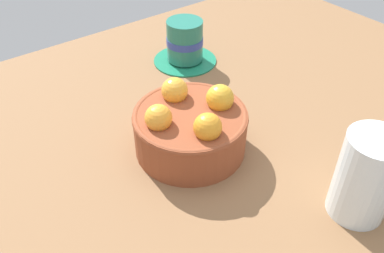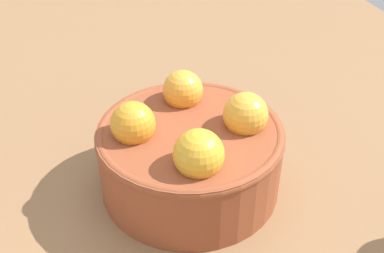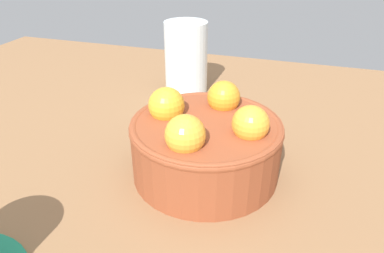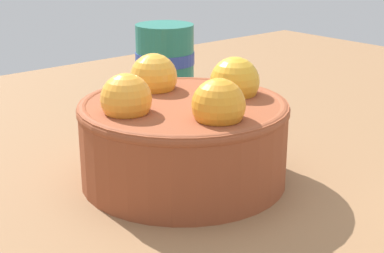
% 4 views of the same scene
% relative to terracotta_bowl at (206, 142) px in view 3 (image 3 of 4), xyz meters
% --- Properties ---
extents(ground_plane, '(1.25, 0.87, 0.04)m').
position_rel_terracotta_bowl_xyz_m(ground_plane, '(0.00, 0.00, -0.06)').
color(ground_plane, brown).
extents(terracotta_bowl, '(0.17, 0.17, 0.10)m').
position_rel_terracotta_bowl_xyz_m(terracotta_bowl, '(0.00, 0.00, 0.00)').
color(terracotta_bowl, brown).
rests_on(terracotta_bowl, ground_plane).
extents(water_glass, '(0.07, 0.07, 0.12)m').
position_rel_terracotta_bowl_xyz_m(water_glass, '(-0.10, 0.22, 0.02)').
color(water_glass, silver).
rests_on(water_glass, ground_plane).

